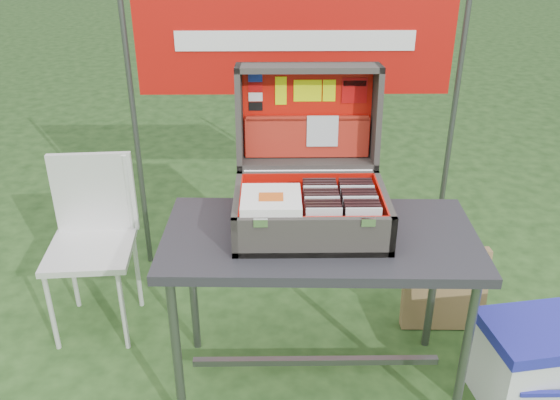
{
  "coord_description": "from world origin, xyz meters",
  "views": [
    {
      "loc": [
        -0.11,
        -1.91,
        1.92
      ],
      "look_at": [
        -0.09,
        0.1,
        0.91
      ],
      "focal_mm": 38.0,
      "sensor_mm": 36.0,
      "label": 1
    }
  ],
  "objects_px": {
    "table": "(317,313)",
    "cooler": "(535,364)",
    "chair": "(90,253)",
    "suitcase": "(311,157)",
    "cardboard_box": "(444,289)"
  },
  "relations": [
    {
      "from": "chair",
      "to": "cardboard_box",
      "type": "xyz_separation_m",
      "value": [
        1.71,
        -0.01,
        -0.22
      ]
    },
    {
      "from": "table",
      "to": "chair",
      "type": "relative_size",
      "value": 1.42
    },
    {
      "from": "cooler",
      "to": "chair",
      "type": "xyz_separation_m",
      "value": [
        -1.96,
        0.52,
        0.23
      ]
    },
    {
      "from": "cardboard_box",
      "to": "cooler",
      "type": "bearing_deg",
      "value": -63.42
    },
    {
      "from": "cardboard_box",
      "to": "table",
      "type": "bearing_deg",
      "value": -147.43
    },
    {
      "from": "cooler",
      "to": "cardboard_box",
      "type": "xyz_separation_m",
      "value": [
        -0.24,
        0.52,
        0.02
      ]
    },
    {
      "from": "suitcase",
      "to": "chair",
      "type": "height_order",
      "value": "suitcase"
    },
    {
      "from": "suitcase",
      "to": "cooler",
      "type": "relative_size",
      "value": 1.32
    },
    {
      "from": "table",
      "to": "suitcase",
      "type": "distance_m",
      "value": 0.68
    },
    {
      "from": "table",
      "to": "cooler",
      "type": "bearing_deg",
      "value": -5.83
    },
    {
      "from": "suitcase",
      "to": "chair",
      "type": "relative_size",
      "value": 0.68
    },
    {
      "from": "table",
      "to": "chair",
      "type": "bearing_deg",
      "value": 160.39
    },
    {
      "from": "table",
      "to": "cardboard_box",
      "type": "height_order",
      "value": "table"
    },
    {
      "from": "table",
      "to": "cooler",
      "type": "xyz_separation_m",
      "value": [
        0.91,
        -0.12,
        -0.18
      ]
    },
    {
      "from": "table",
      "to": "suitcase",
      "type": "xyz_separation_m",
      "value": [
        -0.04,
        0.09,
        0.67
      ]
    }
  ]
}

